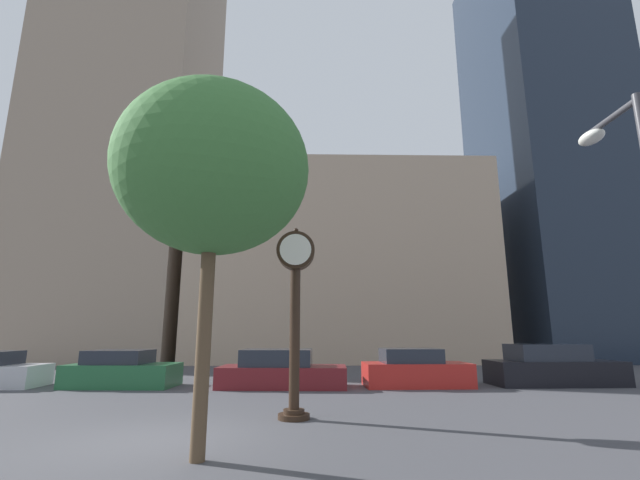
{
  "coord_description": "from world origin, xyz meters",
  "views": [
    {
      "loc": [
        2.83,
        -8.48,
        1.95
      ],
      "look_at": [
        3.22,
        10.8,
        6.12
      ],
      "focal_mm": 24.0,
      "sensor_mm": 36.0,
      "label": 1
    }
  ],
  "objects_px": {
    "car_red": "(415,370)",
    "street_lamp_right": "(636,211)",
    "car_black": "(552,368)",
    "street_clock": "(295,295)",
    "bare_tree": "(213,170)",
    "car_green": "(122,371)",
    "car_maroon": "(281,371)"
  },
  "relations": [
    {
      "from": "car_red",
      "to": "car_black",
      "type": "distance_m",
      "value": 5.33
    },
    {
      "from": "car_red",
      "to": "bare_tree",
      "type": "bearing_deg",
      "value": -123.03
    },
    {
      "from": "street_clock",
      "to": "street_lamp_right",
      "type": "height_order",
      "value": "street_lamp_right"
    },
    {
      "from": "street_clock",
      "to": "car_green",
      "type": "height_order",
      "value": "street_clock"
    },
    {
      "from": "car_maroon",
      "to": "car_red",
      "type": "bearing_deg",
      "value": 3.92
    },
    {
      "from": "car_red",
      "to": "car_black",
      "type": "bearing_deg",
      "value": 1.79
    },
    {
      "from": "car_green",
      "to": "car_maroon",
      "type": "xyz_separation_m",
      "value": [
        5.86,
        -0.26,
        0.0
      ]
    },
    {
      "from": "car_black",
      "to": "bare_tree",
      "type": "bearing_deg",
      "value": -140.62
    },
    {
      "from": "car_green",
      "to": "car_black",
      "type": "xyz_separation_m",
      "value": [
        16.11,
        0.18,
        0.08
      ]
    },
    {
      "from": "car_maroon",
      "to": "street_lamp_right",
      "type": "distance_m",
      "value": 11.99
    },
    {
      "from": "car_green",
      "to": "car_black",
      "type": "distance_m",
      "value": 16.11
    },
    {
      "from": "car_green",
      "to": "car_maroon",
      "type": "relative_size",
      "value": 0.83
    },
    {
      "from": "bare_tree",
      "to": "car_black",
      "type": "bearing_deg",
      "value": 40.96
    },
    {
      "from": "car_green",
      "to": "street_lamp_right",
      "type": "height_order",
      "value": "street_lamp_right"
    },
    {
      "from": "street_clock",
      "to": "street_lamp_right",
      "type": "bearing_deg",
      "value": -32.86
    },
    {
      "from": "car_green",
      "to": "street_lamp_right",
      "type": "xyz_separation_m",
      "value": [
        12.34,
        -9.78,
        3.37
      ]
    },
    {
      "from": "car_green",
      "to": "car_red",
      "type": "xyz_separation_m",
      "value": [
        10.79,
        -0.14,
        0.02
      ]
    },
    {
      "from": "car_red",
      "to": "car_green",
      "type": "bearing_deg",
      "value": 177.66
    },
    {
      "from": "car_green",
      "to": "bare_tree",
      "type": "xyz_separation_m",
      "value": [
        5.19,
        -9.3,
        4.21
      ]
    },
    {
      "from": "street_clock",
      "to": "car_red",
      "type": "xyz_separation_m",
      "value": [
        4.24,
        5.9,
        -2.25
      ]
    },
    {
      "from": "car_black",
      "to": "bare_tree",
      "type": "relative_size",
      "value": 0.77
    },
    {
      "from": "street_clock",
      "to": "bare_tree",
      "type": "height_order",
      "value": "bare_tree"
    },
    {
      "from": "street_lamp_right",
      "to": "car_maroon",
      "type": "bearing_deg",
      "value": 124.23
    },
    {
      "from": "street_clock",
      "to": "street_lamp_right",
      "type": "xyz_separation_m",
      "value": [
        5.78,
        -3.73,
        1.09
      ]
    },
    {
      "from": "car_maroon",
      "to": "car_red",
      "type": "distance_m",
      "value": 4.93
    },
    {
      "from": "car_green",
      "to": "car_maroon",
      "type": "height_order",
      "value": "car_maroon"
    },
    {
      "from": "bare_tree",
      "to": "car_red",
      "type": "bearing_deg",
      "value": 58.57
    },
    {
      "from": "car_red",
      "to": "street_lamp_right",
      "type": "bearing_deg",
      "value": -82.49
    },
    {
      "from": "car_red",
      "to": "car_black",
      "type": "xyz_separation_m",
      "value": [
        5.32,
        0.31,
        0.06
      ]
    },
    {
      "from": "street_clock",
      "to": "bare_tree",
      "type": "xyz_separation_m",
      "value": [
        -1.36,
        -3.26,
        1.94
      ]
    },
    {
      "from": "street_clock",
      "to": "car_black",
      "type": "height_order",
      "value": "street_clock"
    },
    {
      "from": "car_red",
      "to": "street_lamp_right",
      "type": "distance_m",
      "value": 10.32
    }
  ]
}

